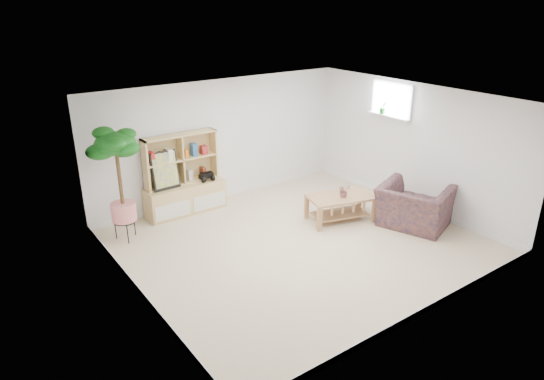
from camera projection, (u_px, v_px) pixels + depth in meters
floor at (299, 242)px, 8.14m from camera, size 5.50×5.00×0.01m
ceiling at (302, 100)px, 7.25m from camera, size 5.50×5.00×0.01m
walls at (300, 175)px, 7.70m from camera, size 5.51×5.01×2.40m
baseboard at (299, 240)px, 8.12m from camera, size 5.50×5.00×0.10m
window at (392, 100)px, 9.33m from camera, size 0.10×0.98×0.68m
window_sill at (388, 116)px, 9.42m from camera, size 0.14×1.00×0.04m
storage_unit at (184, 175)px, 9.03m from camera, size 1.52×0.51×1.52m
poster at (165, 171)px, 8.75m from camera, size 0.51×0.14×0.71m
toy_truck at (207, 176)px, 9.25m from camera, size 0.36×0.27×0.18m
coffee_table at (340, 208)px, 8.88m from camera, size 1.31×0.94×0.48m
table_plant at (344, 191)px, 8.70m from camera, size 0.24×0.21×0.24m
floor_tree at (121, 186)px, 7.90m from camera, size 0.91×0.91×1.95m
armchair at (414, 204)px, 8.57m from camera, size 1.36×1.45×0.87m
sill_plant at (383, 108)px, 9.48m from camera, size 0.17×0.15×0.25m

